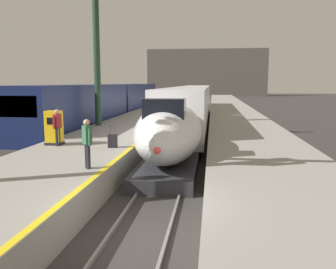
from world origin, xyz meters
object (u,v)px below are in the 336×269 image
(regional_train_adjacent, at_px, (113,101))
(station_column_mid, at_px, (96,33))
(passenger_near_edge, at_px, (57,125))
(passenger_mid_platform, at_px, (87,140))
(ticket_machine_yellow, at_px, (54,129))
(rolling_suitcase, at_px, (113,141))
(highspeed_train_main, at_px, (190,107))

(regional_train_adjacent, distance_m, station_column_mid, 12.83)
(passenger_near_edge, bearing_deg, regional_train_adjacent, 98.27)
(passenger_mid_platform, xyz_separation_m, ticket_machine_yellow, (-3.20, 4.44, -0.25))
(passenger_near_edge, distance_m, rolling_suitcase, 2.74)
(rolling_suitcase, bearing_deg, regional_train_adjacent, 105.54)
(highspeed_train_main, distance_m, ticket_machine_yellow, 15.52)
(ticket_machine_yellow, bearing_deg, highspeed_train_main, 69.04)
(station_column_mid, distance_m, ticket_machine_yellow, 9.49)
(highspeed_train_main, xyz_separation_m, station_column_mid, (-5.90, -6.71, 5.28))
(regional_train_adjacent, height_order, station_column_mid, station_column_mid)
(regional_train_adjacent, xyz_separation_m, rolling_suitcase, (5.51, -19.80, -0.77))
(regional_train_adjacent, xyz_separation_m, station_column_mid, (2.20, -11.57, 5.08))
(passenger_near_edge, bearing_deg, station_column_mid, 94.65)
(highspeed_train_main, relative_size, rolling_suitcase, 39.06)
(station_column_mid, bearing_deg, passenger_mid_platform, -73.80)
(regional_train_adjacent, relative_size, passenger_near_edge, 21.66)
(highspeed_train_main, height_order, ticket_machine_yellow, highspeed_train_main)
(passenger_near_edge, relative_size, passenger_mid_platform, 1.00)
(station_column_mid, bearing_deg, passenger_near_edge, -85.35)
(regional_train_adjacent, bearing_deg, station_column_mid, -79.23)
(passenger_near_edge, xyz_separation_m, passenger_mid_platform, (2.90, -4.15, 0.00))
(regional_train_adjacent, bearing_deg, passenger_mid_platform, -76.41)
(passenger_near_edge, xyz_separation_m, ticket_machine_yellow, (-0.31, 0.29, -0.25))
(regional_train_adjacent, relative_size, passenger_mid_platform, 21.66)
(highspeed_train_main, height_order, passenger_mid_platform, highspeed_train_main)
(ticket_machine_yellow, bearing_deg, rolling_suitcase, -8.67)
(highspeed_train_main, bearing_deg, ticket_machine_yellow, -110.96)
(regional_train_adjacent, xyz_separation_m, passenger_mid_platform, (5.75, -23.80, -0.09))
(passenger_mid_platform, height_order, rolling_suitcase, passenger_mid_platform)
(rolling_suitcase, relative_size, ticket_machine_yellow, 0.61)
(highspeed_train_main, bearing_deg, station_column_mid, -131.34)
(rolling_suitcase, distance_m, ticket_machine_yellow, 3.02)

